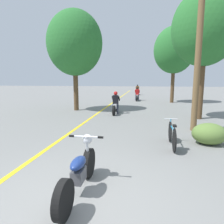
% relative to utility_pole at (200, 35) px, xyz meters
% --- Properties ---
extents(ground_plane, '(120.00, 120.00, 0.00)m').
position_rel_utility_pole_xyz_m(ground_plane, '(-3.25, -5.53, -3.80)').
color(ground_plane, slate).
extents(lane_stripe_center, '(0.14, 48.00, 0.01)m').
position_rel_utility_pole_xyz_m(lane_stripe_center, '(-4.95, 6.72, -3.80)').
color(lane_stripe_center, yellow).
rests_on(lane_stripe_center, ground).
extents(utility_pole, '(1.10, 0.24, 7.42)m').
position_rel_utility_pole_xyz_m(utility_pole, '(0.00, 0.00, 0.00)').
color(utility_pole, brown).
rests_on(utility_pole, ground).
extents(roadside_tree_right_near, '(3.32, 2.98, 6.59)m').
position_rel_utility_pole_xyz_m(roadside_tree_right_near, '(0.87, 2.70, 0.85)').
color(roadside_tree_right_near, '#513A23').
rests_on(roadside_tree_right_near, ground).
extents(roadside_tree_right_far, '(3.60, 3.24, 6.78)m').
position_rel_utility_pole_xyz_m(roadside_tree_right_far, '(0.43, 10.51, 0.88)').
color(roadside_tree_right_far, '#513A23').
rests_on(roadside_tree_right_far, ground).
extents(roadside_tree_left, '(3.70, 3.33, 6.61)m').
position_rel_utility_pole_xyz_m(roadside_tree_left, '(-6.71, 4.57, 0.66)').
color(roadside_tree_left, '#513A23').
rests_on(roadside_tree_left, ground).
extents(roadside_bush, '(1.10, 0.88, 0.70)m').
position_rel_utility_pole_xyz_m(roadside_bush, '(0.08, -1.80, -3.45)').
color(roadside_bush, '#5B7A38').
rests_on(roadside_bush, ground).
extents(motorcycle_foreground, '(0.72, 2.01, 0.98)m').
position_rel_utility_pole_xyz_m(motorcycle_foreground, '(-3.19, -5.23, -3.39)').
color(motorcycle_foreground, black).
rests_on(motorcycle_foreground, ground).
extents(motorcycle_rider_lead, '(0.50, 1.97, 1.39)m').
position_rel_utility_pole_xyz_m(motorcycle_rider_lead, '(-3.82, 3.61, -3.27)').
color(motorcycle_rider_lead, black).
rests_on(motorcycle_rider_lead, ground).
extents(motorcycle_rider_mid, '(0.50, 1.96, 1.36)m').
position_rel_utility_pole_xyz_m(motorcycle_rider_mid, '(-2.81, 11.69, -3.29)').
color(motorcycle_rider_mid, black).
rests_on(motorcycle_rider_mid, ground).
extents(motorcycle_rider_far, '(0.50, 1.98, 1.43)m').
position_rel_utility_pole_xyz_m(motorcycle_rider_far, '(-3.11, 19.56, -3.27)').
color(motorcycle_rider_far, black).
rests_on(motorcycle_rider_far, ground).
extents(bicycle_parked, '(0.44, 1.72, 0.82)m').
position_rel_utility_pole_xyz_m(bicycle_parked, '(-1.15, -2.23, -3.43)').
color(bicycle_parked, black).
rests_on(bicycle_parked, ground).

